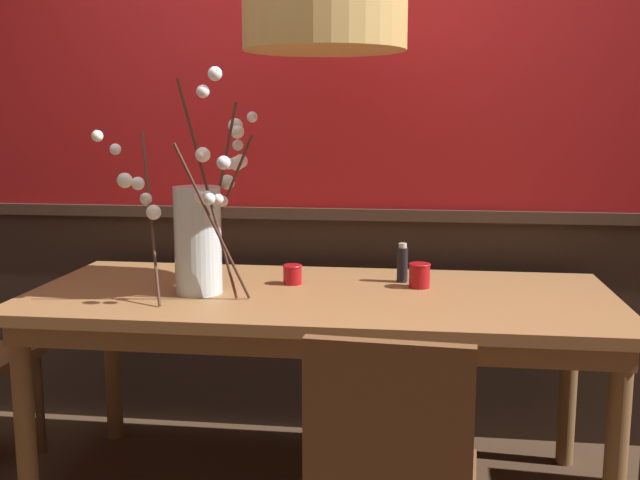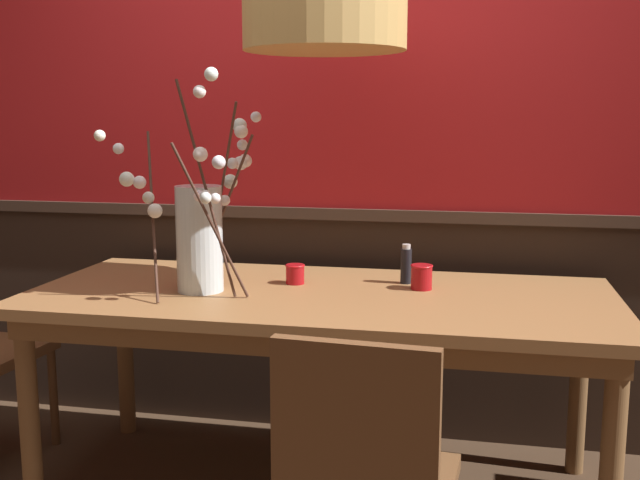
{
  "view_description": "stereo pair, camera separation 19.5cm",
  "coord_description": "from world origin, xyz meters",
  "px_view_note": "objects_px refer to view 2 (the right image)",
  "views": [
    {
      "loc": [
        0.34,
        -2.62,
        1.4
      ],
      "look_at": [
        0.0,
        0.0,
        0.97
      ],
      "focal_mm": 41.81,
      "sensor_mm": 36.0,
      "label": 1
    },
    {
      "loc": [
        0.54,
        -2.58,
        1.4
      ],
      "look_at": [
        0.0,
        0.0,
        0.97
      ],
      "focal_mm": 41.81,
      "sensor_mm": 36.0,
      "label": 2
    }
  ],
  "objects_px": {
    "candle_holder_nearer_center": "(422,277)",
    "condiment_bottle": "(406,265)",
    "vase_with_blossoms": "(200,232)",
    "candle_holder_nearer_edge": "(295,274)",
    "chair_far_side_left": "(298,302)",
    "pendant_lamp": "(325,6)",
    "chair_far_side_right": "(419,304)",
    "dining_table": "(320,313)"
  },
  "relations": [
    {
      "from": "candle_holder_nearer_center",
      "to": "condiment_bottle",
      "type": "xyz_separation_m",
      "value": [
        -0.07,
        0.09,
        0.03
      ]
    },
    {
      "from": "vase_with_blossoms",
      "to": "candle_holder_nearer_edge",
      "type": "relative_size",
      "value": 10.41
    },
    {
      "from": "chair_far_side_left",
      "to": "condiment_bottle",
      "type": "relative_size",
      "value": 5.9
    },
    {
      "from": "condiment_bottle",
      "to": "pendant_lamp",
      "type": "xyz_separation_m",
      "value": [
        -0.28,
        -0.21,
        0.93
      ]
    },
    {
      "from": "chair_far_side_left",
      "to": "condiment_bottle",
      "type": "distance_m",
      "value": 0.95
    },
    {
      "from": "vase_with_blossoms",
      "to": "candle_holder_nearer_edge",
      "type": "height_order",
      "value": "vase_with_blossoms"
    },
    {
      "from": "candle_holder_nearer_center",
      "to": "vase_with_blossoms",
      "type": "bearing_deg",
      "value": -166.53
    },
    {
      "from": "condiment_bottle",
      "to": "chair_far_side_right",
      "type": "bearing_deg",
      "value": 89.35
    },
    {
      "from": "condiment_bottle",
      "to": "pendant_lamp",
      "type": "height_order",
      "value": "pendant_lamp"
    },
    {
      "from": "candle_holder_nearer_edge",
      "to": "pendant_lamp",
      "type": "height_order",
      "value": "pendant_lamp"
    },
    {
      "from": "dining_table",
      "to": "candle_holder_nearer_edge",
      "type": "bearing_deg",
      "value": 136.57
    },
    {
      "from": "vase_with_blossoms",
      "to": "candle_holder_nearer_center",
      "type": "height_order",
      "value": "vase_with_blossoms"
    },
    {
      "from": "chair_far_side_right",
      "to": "dining_table",
      "type": "bearing_deg",
      "value": -108.76
    },
    {
      "from": "chair_far_side_right",
      "to": "condiment_bottle",
      "type": "xyz_separation_m",
      "value": [
        -0.01,
        -0.68,
        0.32
      ]
    },
    {
      "from": "dining_table",
      "to": "chair_far_side_left",
      "type": "xyz_separation_m",
      "value": [
        -0.29,
        0.87,
        -0.19
      ]
    },
    {
      "from": "dining_table",
      "to": "pendant_lamp",
      "type": "relative_size",
      "value": 1.73
    },
    {
      "from": "vase_with_blossoms",
      "to": "pendant_lamp",
      "type": "relative_size",
      "value": 0.64
    },
    {
      "from": "dining_table",
      "to": "pendant_lamp",
      "type": "distance_m",
      "value": 1.08
    },
    {
      "from": "condiment_bottle",
      "to": "pendant_lamp",
      "type": "bearing_deg",
      "value": -143.12
    },
    {
      "from": "dining_table",
      "to": "candle_holder_nearer_center",
      "type": "height_order",
      "value": "candle_holder_nearer_center"
    },
    {
      "from": "condiment_bottle",
      "to": "dining_table",
      "type": "bearing_deg",
      "value": -144.71
    },
    {
      "from": "chair_far_side_right",
      "to": "condiment_bottle",
      "type": "bearing_deg",
      "value": -90.65
    },
    {
      "from": "dining_table",
      "to": "chair_far_side_left",
      "type": "distance_m",
      "value": 0.94
    },
    {
      "from": "chair_far_side_left",
      "to": "pendant_lamp",
      "type": "bearing_deg",
      "value": -70.5
    },
    {
      "from": "candle_holder_nearer_center",
      "to": "candle_holder_nearer_edge",
      "type": "bearing_deg",
      "value": -179.53
    },
    {
      "from": "candle_holder_nearer_edge",
      "to": "pendant_lamp",
      "type": "distance_m",
      "value": 0.98
    },
    {
      "from": "dining_table",
      "to": "pendant_lamp",
      "type": "height_order",
      "value": "pendant_lamp"
    },
    {
      "from": "chair_far_side_right",
      "to": "pendant_lamp",
      "type": "height_order",
      "value": "pendant_lamp"
    },
    {
      "from": "candle_holder_nearer_center",
      "to": "pendant_lamp",
      "type": "bearing_deg",
      "value": -160.86
    },
    {
      "from": "chair_far_side_left",
      "to": "pendant_lamp",
      "type": "height_order",
      "value": "pendant_lamp"
    },
    {
      "from": "chair_far_side_right",
      "to": "vase_with_blossoms",
      "type": "distance_m",
      "value": 1.29
    },
    {
      "from": "dining_table",
      "to": "chair_far_side_left",
      "type": "height_order",
      "value": "chair_far_side_left"
    },
    {
      "from": "chair_far_side_left",
      "to": "vase_with_blossoms",
      "type": "height_order",
      "value": "vase_with_blossoms"
    },
    {
      "from": "candle_holder_nearer_center",
      "to": "pendant_lamp",
      "type": "height_order",
      "value": "pendant_lamp"
    },
    {
      "from": "candle_holder_nearer_edge",
      "to": "pendant_lamp",
      "type": "bearing_deg",
      "value": -39.85
    },
    {
      "from": "chair_far_side_right",
      "to": "vase_with_blossoms",
      "type": "bearing_deg",
      "value": -127.37
    },
    {
      "from": "pendant_lamp",
      "to": "candle_holder_nearer_edge",
      "type": "bearing_deg",
      "value": 140.15
    },
    {
      "from": "chair_far_side_left",
      "to": "chair_far_side_right",
      "type": "bearing_deg",
      "value": 1.16
    },
    {
      "from": "candle_holder_nearer_center",
      "to": "candle_holder_nearer_edge",
      "type": "height_order",
      "value": "candle_holder_nearer_center"
    },
    {
      "from": "candle_holder_nearer_center",
      "to": "candle_holder_nearer_edge",
      "type": "xyz_separation_m",
      "value": [
        -0.48,
        -0.0,
        -0.01
      ]
    },
    {
      "from": "condiment_bottle",
      "to": "pendant_lamp",
      "type": "relative_size",
      "value": 0.12
    },
    {
      "from": "chair_far_side_left",
      "to": "candle_holder_nearer_center",
      "type": "distance_m",
      "value": 1.04
    }
  ]
}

